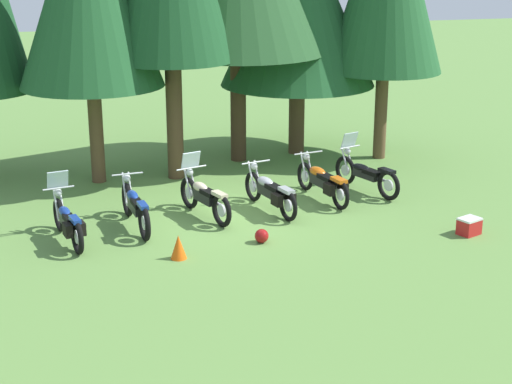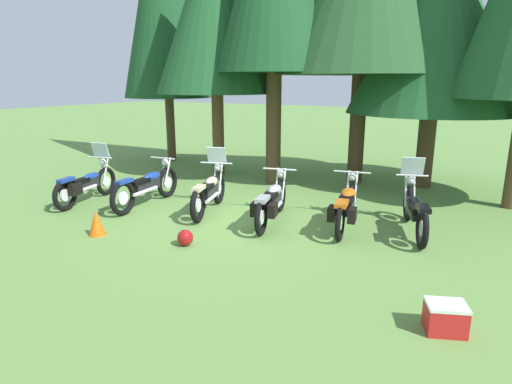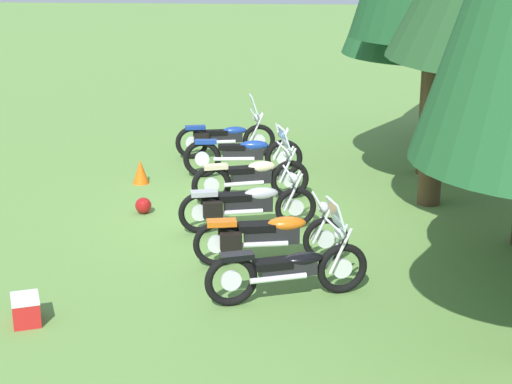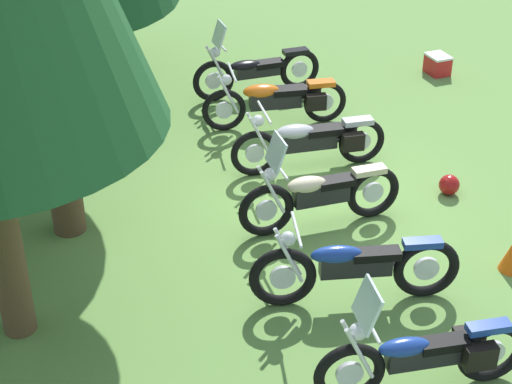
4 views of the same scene
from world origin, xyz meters
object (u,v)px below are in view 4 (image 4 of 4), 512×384
motorcycle_1 (354,267)px  motorcycle_3 (312,140)px  motorcycle_4 (277,99)px  motorcycle_2 (319,194)px  dropped_helmet (449,185)px  motorcycle_5 (256,70)px  picnic_cooler (438,64)px  motorcycle_0 (425,355)px

motorcycle_1 → motorcycle_3: (3.12, 0.29, -0.00)m
motorcycle_3 → motorcycle_4: motorcycle_3 is taller
motorcycle_2 → dropped_helmet: bearing=-174.4°
motorcycle_5 → motorcycle_2: bearing=81.8°
motorcycle_1 → motorcycle_3: bearing=-90.5°
motorcycle_4 → dropped_helmet: bearing=126.6°
motorcycle_2 → motorcycle_3: size_ratio=0.94×
motorcycle_2 → picnic_cooler: bearing=-133.9°
motorcycle_3 → motorcycle_5: motorcycle_5 is taller
motorcycle_1 → motorcycle_5: motorcycle_5 is taller
motorcycle_5 → dropped_helmet: size_ratio=7.64×
motorcycle_0 → motorcycle_1: motorcycle_0 is taller
picnic_cooler → motorcycle_5: bearing=105.9°
motorcycle_0 → dropped_helmet: bearing=-117.1°
motorcycle_0 → motorcycle_4: motorcycle_0 is taller
motorcycle_3 → dropped_helmet: 2.05m
motorcycle_2 → dropped_helmet: size_ratio=7.41×
motorcycle_5 → motorcycle_3: bearing=87.9°
motorcycle_1 → motorcycle_2: size_ratio=1.12×
motorcycle_2 → motorcycle_5: 4.29m
motorcycle_2 → motorcycle_5: size_ratio=0.97×
motorcycle_3 → dropped_helmet: motorcycle_3 is taller
dropped_helmet → motorcycle_3: bearing=68.6°
picnic_cooler → motorcycle_2: bearing=153.7°
motorcycle_0 → motorcycle_3: motorcycle_0 is taller
motorcycle_0 → motorcycle_2: bearing=-86.2°
motorcycle_3 → dropped_helmet: bearing=145.0°
motorcycle_3 → motorcycle_2: bearing=76.4°
motorcycle_3 → motorcycle_0: bearing=86.8°
motorcycle_1 → motorcycle_5: (5.79, 1.10, -0.00)m
motorcycle_4 → picnic_cooler: size_ratio=4.28×
motorcycle_0 → picnic_cooler: size_ratio=3.97×
motorcycle_0 → motorcycle_2: motorcycle_2 is taller
motorcycle_1 → picnic_cooler: motorcycle_1 is taller
motorcycle_1 → motorcycle_4: bearing=-86.4°
motorcycle_3 → motorcycle_5: bearing=-86.5°
motorcycle_0 → motorcycle_5: bearing=-88.9°
motorcycle_2 → motorcycle_4: size_ratio=0.92×
motorcycle_2 → motorcycle_5: (4.22, 0.81, -0.02)m
motorcycle_4 → motorcycle_5: 1.28m
motorcycle_1 → dropped_helmet: (2.38, -1.60, -0.32)m
dropped_helmet → motorcycle_1: bearing=146.2°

